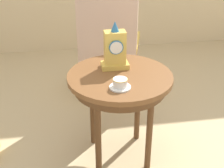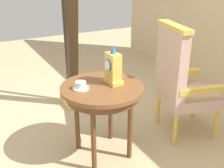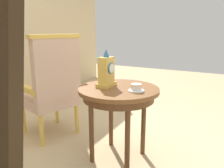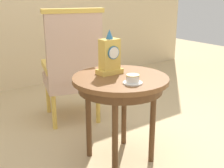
# 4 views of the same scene
# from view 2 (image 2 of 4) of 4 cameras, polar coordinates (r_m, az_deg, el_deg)

# --- Properties ---
(ground_plane) EXTENTS (10.00, 10.00, 0.00)m
(ground_plane) POSITION_cam_2_polar(r_m,az_deg,el_deg) (2.61, -0.94, -14.45)
(ground_plane) COLOR tan
(side_table) EXTENTS (0.72, 0.72, 0.68)m
(side_table) POSITION_cam_2_polar(r_m,az_deg,el_deg) (2.31, -2.06, -2.24)
(side_table) COLOR brown
(side_table) RESTS_ON ground
(teacup_left) EXTENTS (0.14, 0.14, 0.06)m
(teacup_left) POSITION_cam_2_polar(r_m,az_deg,el_deg) (2.23, -6.64, -0.34)
(teacup_left) COLOR white
(teacup_left) RESTS_ON side_table
(mantel_clock) EXTENTS (0.19, 0.11, 0.34)m
(mantel_clock) POSITION_cam_2_polar(r_m,az_deg,el_deg) (2.29, 0.22, 3.38)
(mantel_clock) COLOR gold
(mantel_clock) RESTS_ON side_table
(armchair) EXTENTS (0.67, 0.66, 1.14)m
(armchair) POSITION_cam_2_polar(r_m,az_deg,el_deg) (2.74, 14.29, 0.88)
(armchair) COLOR #CCA893
(armchair) RESTS_ON ground
(harp) EXTENTS (0.40, 0.24, 1.88)m
(harp) POSITION_cam_2_polar(r_m,az_deg,el_deg) (3.21, -8.74, 7.86)
(harp) COLOR gold
(harp) RESTS_ON ground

